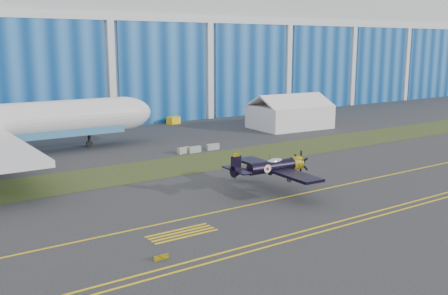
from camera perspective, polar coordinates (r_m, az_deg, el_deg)
ground at (r=61.06m, az=6.33°, el=-3.72°), size 260.00×260.00×0.00m
grass_median at (r=71.92m, az=-0.96°, el=-1.36°), size 260.00×10.00×0.02m
hangar at (r=122.62m, az=-16.32°, el=10.42°), size 220.00×45.70×30.00m
taxiway_centreline at (r=57.51m, az=9.59°, el=-4.74°), size 200.00×0.20×0.02m
edge_line_near at (r=51.44m, az=16.99°, el=-7.00°), size 80.00×0.20×0.02m
edge_line_far at (r=52.03m, az=16.13°, el=-6.74°), size 80.00×0.20×0.02m
hold_short_ladder at (r=44.75m, az=-4.60°, el=-9.28°), size 6.00×2.40×0.02m
guard_board_left at (r=39.73m, az=-6.84°, el=-11.79°), size 1.20×0.15×0.35m
warbird at (r=56.16m, az=5.20°, el=-2.07°), size 11.33×13.41×3.81m
tent at (r=100.05m, az=7.19°, el=3.98°), size 14.69×11.20×6.52m
shipping_container at (r=96.50m, az=-17.97°, el=1.99°), size 5.71×3.96×2.30m
tug at (r=104.91m, az=-5.52°, el=2.96°), size 2.87×2.27×1.47m
barrier_a at (r=76.40m, az=-4.40°, el=-0.32°), size 2.07×0.93×0.90m
barrier_b at (r=76.96m, az=-3.23°, el=-0.22°), size 2.03×0.72×0.90m
barrier_c at (r=78.88m, az=-1.22°, el=0.08°), size 2.02×0.67×0.90m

